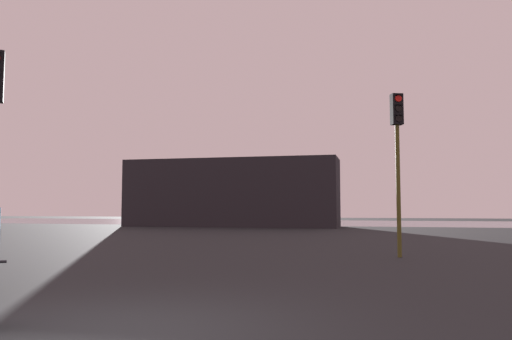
# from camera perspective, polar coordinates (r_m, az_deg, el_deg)

# --- Properties ---
(ground_plane) EXTENTS (120.00, 120.00, 0.00)m
(ground_plane) POSITION_cam_1_polar(r_m,az_deg,el_deg) (6.12, -16.46, -17.57)
(ground_plane) COLOR black
(water_strip) EXTENTS (80.00, 16.00, 0.01)m
(water_strip) POSITION_cam_1_polar(r_m,az_deg,el_deg) (44.81, 9.77, -5.97)
(water_strip) COLOR slate
(water_strip) RESTS_ON ground
(distant_building) EXTENTS (15.32, 4.00, 4.82)m
(distant_building) POSITION_cam_1_polar(r_m,az_deg,el_deg) (36.16, -2.81, -2.64)
(distant_building) COLOR black
(distant_building) RESTS_ON ground
(traffic_light_far_right) EXTENTS (0.39, 0.40, 4.69)m
(traffic_light_far_right) POSITION_cam_1_polar(r_m,az_deg,el_deg) (14.92, 15.86, 2.94)
(traffic_light_far_right) COLOR #4C4719
(traffic_light_far_right) RESTS_ON ground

